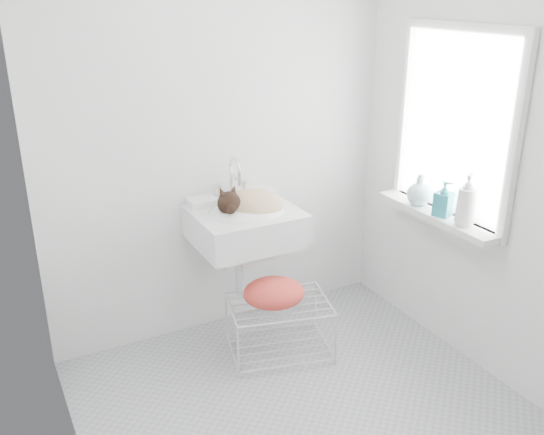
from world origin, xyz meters
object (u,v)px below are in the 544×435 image
wire_rack (279,331)px  bottle_a (463,225)px  sink (245,210)px  bottle_c (418,205)px  cat (249,205)px  bottle_b (442,215)px

wire_rack → bottle_a: size_ratio=2.33×
bottle_a → wire_rack: bearing=149.8°
bottle_a → sink: bearing=141.5°
wire_rack → bottle_c: size_ratio=3.04×
cat → wire_rack: 0.78m
sink → cat: cat is taller
cat → bottle_c: size_ratio=2.30×
wire_rack → bottle_a: bottle_a is taller
bottle_a → bottle_b: 0.17m
sink → bottle_c: 1.04m
sink → wire_rack: size_ratio=1.06×
wire_rack → bottle_a: 1.23m
sink → wire_rack: bearing=-70.5°
wire_rack → bottle_a: bearing=-30.2°
cat → bottle_a: size_ratio=1.76×
sink → wire_rack: sink is taller
cat → bottle_a: 1.21m
bottle_b → cat: bearing=148.6°
bottle_b → sink: bearing=148.2°
bottle_a → bottle_c: bearing=90.0°
sink → cat: (0.01, -0.02, 0.04)m
bottle_a → bottle_c: 0.37m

